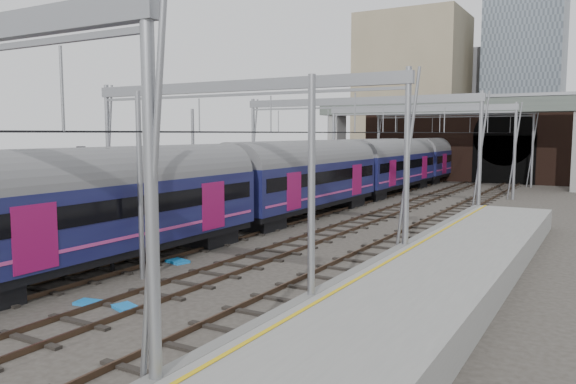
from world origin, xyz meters
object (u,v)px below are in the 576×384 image
Objects in this scene: train_second at (334,167)px; signal_near_left at (85,188)px; train_main at (358,171)px; signal_near_centre at (109,195)px.

train_second is 28.25m from signal_near_left.
train_second is 6.75× the size of signal_near_left.
train_main is 13.68× the size of signal_near_centre.
signal_near_centre is (2.79, -1.22, -0.01)m from signal_near_left.
train_second is at bearing 102.31° from signal_near_centre.
train_main is 5.67m from train_second.
train_main reaches higher than signal_near_centre.
train_main is 24.34m from signal_near_left.
train_second is at bearing 134.91° from train_main.
signal_near_centre is at bearing -89.50° from train_main.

